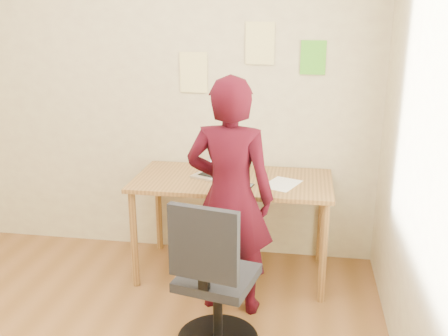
% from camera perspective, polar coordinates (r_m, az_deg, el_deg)
% --- Properties ---
extents(room, '(3.58, 3.58, 2.78)m').
position_cam_1_polar(room, '(2.34, -21.34, 3.48)').
color(room, brown).
rests_on(room, ground).
extents(desk, '(1.40, 0.70, 0.74)m').
position_cam_1_polar(desk, '(3.58, 0.98, -2.55)').
color(desk, olive).
rests_on(desk, ground).
extents(laptop, '(0.43, 0.41, 0.25)m').
position_cam_1_polar(laptop, '(3.61, -0.18, -0.04)').
color(laptop, silver).
rests_on(laptop, desk).
extents(paper_sheet, '(0.29, 0.34, 0.00)m').
position_cam_1_polar(paper_sheet, '(3.46, 6.62, -1.82)').
color(paper_sheet, white).
rests_on(paper_sheet, desk).
extents(phone, '(0.09, 0.13, 0.01)m').
position_cam_1_polar(phone, '(3.38, 2.70, -2.12)').
color(phone, black).
rests_on(phone, desk).
extents(wall_note_left, '(0.21, 0.00, 0.30)m').
position_cam_1_polar(wall_note_left, '(3.81, -3.50, 10.85)').
color(wall_note_left, '#F8EA94').
rests_on(wall_note_left, room).
extents(wall_note_mid, '(0.21, 0.00, 0.30)m').
position_cam_1_polar(wall_note_mid, '(3.72, 4.13, 14.03)').
color(wall_note_mid, '#F8EA94').
rests_on(wall_note_mid, room).
extents(wall_note_right, '(0.18, 0.00, 0.24)m').
position_cam_1_polar(wall_note_right, '(3.71, 10.15, 12.31)').
color(wall_note_right, '#54C12B').
rests_on(wall_note_right, room).
extents(office_chair, '(0.48, 0.49, 0.92)m').
position_cam_1_polar(office_chair, '(2.87, -1.19, -13.48)').
color(office_chair, black).
rests_on(office_chair, ground).
extents(person, '(0.59, 0.41, 1.53)m').
position_cam_1_polar(person, '(3.12, 0.69, -3.40)').
color(person, '#370711').
rests_on(person, ground).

